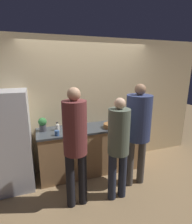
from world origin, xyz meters
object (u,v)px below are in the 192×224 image
Objects in this scene: utensil_crock at (123,118)px; potted_plant at (43,124)px; cup_blue at (57,133)px; person_right at (138,125)px; cup_white at (84,129)px; person_left at (75,140)px; fruit_bowl at (111,125)px; person_center at (118,143)px; bottle_clear at (57,127)px; refrigerator at (10,141)px.

utensil_crock reaches higher than potted_plant.
cup_blue is (-1.43, -0.35, -0.03)m from utensil_crock.
person_right is at bearing -100.40° from utensil_crock.
person_left is at bearing -115.34° from cup_white.
cup_blue is at bearing -176.86° from fruit_bowl.
person_center is 1.06m from cup_blue.
person_left reaches higher than person_center.
bottle_clear is at bearing 99.87° from person_left.
cup_blue is (-0.83, 0.67, 0.01)m from person_center.
cup_blue is at bearing -174.72° from cup_white.
cup_white is at bearing -6.55° from refrigerator.
cup_blue is (-1.03, -0.06, 0.00)m from fruit_bowl.
fruit_bowl is (0.84, 0.66, -0.10)m from person_left.
fruit_bowl is 0.50m from utensil_crock.
utensil_crock is 3.57× the size of cup_blue.
person_right is 5.77× the size of utensil_crock.
potted_plant is at bearing 153.49° from person_right.
fruit_bowl is 1.03m from cup_blue.
person_left is at bearing -65.85° from potted_plant.
refrigerator is 1.04× the size of person_center.
fruit_bowl is 3.07× the size of cup_white.
person_left reaches higher than fruit_bowl.
person_left is 1.07m from fruit_bowl.
utensil_crock is (2.20, 0.16, 0.15)m from refrigerator.
person_right is 0.95m from cup_white.
bottle_clear is at bearing -9.52° from potted_plant.
person_center is 0.53m from person_right.
person_left reaches higher than refrigerator.
bottle_clear is (-0.99, 0.19, 0.02)m from fruit_bowl.
person_right reaches higher than cup_blue.
bottle_clear is at bearing 4.17° from refrigerator.
cup_white is at bearing -24.06° from bottle_clear.
person_center is at bearing -28.25° from refrigerator.
cup_blue is (0.76, -0.19, 0.12)m from refrigerator.
person_right is at bearing -29.50° from bottle_clear.
bottle_clear is at bearing 81.15° from cup_blue.
cup_white is at bearing 5.28° from cup_blue.
fruit_bowl is 1.27m from potted_plant.
potted_plant is at bearing 170.48° from bottle_clear.
potted_plant is (-0.40, 0.89, -0.01)m from person_left.
potted_plant reaches higher than cup_blue.
potted_plant is at bearing 160.87° from cup_white.
person_center reaches higher than potted_plant.
potted_plant reaches higher than cup_white.
fruit_bowl is at bearing 1.16° from cup_white.
person_left is 1.11m from person_right.
refrigerator is 0.94× the size of person_right.
cup_blue is at bearing 160.43° from person_right.
person_center reaches higher than cup_blue.
person_right reaches higher than fruit_bowl.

